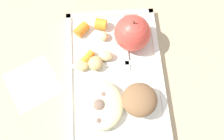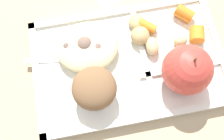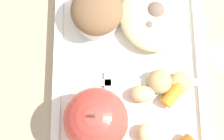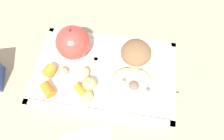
{
  "view_description": "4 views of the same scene",
  "coord_description": "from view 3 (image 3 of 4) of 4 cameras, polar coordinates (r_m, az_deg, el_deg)",
  "views": [
    {
      "loc": [
        0.22,
        -0.02,
        0.6
      ],
      "look_at": [
        -0.01,
        -0.01,
        0.03
      ],
      "focal_mm": 42.87,
      "sensor_mm": 36.0,
      "label": 1
    },
    {
      "loc": [
        0.06,
        0.17,
        0.48
      ],
      "look_at": [
        0.03,
        0.01,
        0.03
      ],
      "focal_mm": 43.49,
      "sensor_mm": 36.0,
      "label": 2
    },
    {
      "loc": [
        -0.13,
        0.03,
        0.49
      ],
      "look_at": [
        -0.02,
        0.03,
        0.05
      ],
      "focal_mm": 53.69,
      "sensor_mm": 36.0,
      "label": 3
    },
    {
      "loc": [
        0.05,
        -0.23,
        0.46
      ],
      "look_at": [
        0.02,
        -0.01,
        0.04
      ],
      "focal_mm": 32.25,
      "sensor_mm": 36.0,
      "label": 4
    }
  ],
  "objects": [
    {
      "name": "meatball_back",
      "position": [
        0.5,
        6.26,
        7.25
      ],
      "size": [
        0.03,
        0.03,
        0.03
      ],
      "primitive_type": "sphere",
      "color": "#755B4C",
      "rests_on": "lunch_tray"
    },
    {
      "name": "meatball_side",
      "position": [
        0.51,
        7.53,
        9.3
      ],
      "size": [
        0.03,
        0.03,
        0.03
      ],
      "primitive_type": "sphere",
      "color": "brown",
      "rests_on": "lunch_tray"
    },
    {
      "name": "green_apple",
      "position": [
        0.44,
        -2.79,
        -8.5
      ],
      "size": [
        0.09,
        0.09,
        0.09
      ],
      "color": "#C63D33",
      "rests_on": "lunch_tray"
    },
    {
      "name": "egg_noodle_pile",
      "position": [
        0.51,
        7.06,
        9.12
      ],
      "size": [
        0.11,
        0.1,
        0.03
      ],
      "primitive_type": "ellipsoid",
      "color": "beige",
      "rests_on": "lunch_tray"
    },
    {
      "name": "potato_chunk_large",
      "position": [
        0.48,
        5.22,
        -4.1
      ],
      "size": [
        0.03,
        0.04,
        0.02
      ],
      "primitive_type": "ellipsoid",
      "rotation": [
        0.0,
        0.0,
        6.24
      ],
      "color": "tan",
      "rests_on": "lunch_tray"
    },
    {
      "name": "meatball_front",
      "position": [
        0.51,
        7.29,
        9.57
      ],
      "size": [
        0.04,
        0.04,
        0.04
      ],
      "primitive_type": "sphere",
      "color": "#755B4C",
      "rests_on": "lunch_tray"
    },
    {
      "name": "carrot_slice_edge",
      "position": [
        0.48,
        10.24,
        -4.19
      ],
      "size": [
        0.04,
        0.04,
        0.02
      ],
      "primitive_type": "cylinder",
      "rotation": [
        0.0,
        1.57,
        5.58
      ],
      "color": "orange",
      "rests_on": "lunch_tray"
    },
    {
      "name": "potato_chunk_golden",
      "position": [
        0.49,
        11.64,
        -2.13
      ],
      "size": [
        0.04,
        0.04,
        0.02
      ],
      "primitive_type": "ellipsoid",
      "rotation": [
        0.0,
        0.0,
        5.4
      ],
      "color": "tan",
      "rests_on": "lunch_tray"
    },
    {
      "name": "potato_chunk_small",
      "position": [
        0.47,
        5.62,
        -10.65
      ],
      "size": [
        0.03,
        0.03,
        0.02
      ],
      "primitive_type": "ellipsoid",
      "rotation": [
        0.0,
        0.0,
        0.24
      ],
      "color": "tan",
      "rests_on": "lunch_tray"
    },
    {
      "name": "potato_chunk_wedge",
      "position": [
        0.48,
        8.07,
        -1.97
      ],
      "size": [
        0.05,
        0.05,
        0.03
      ],
      "primitive_type": "ellipsoid",
      "rotation": [
        0.0,
        0.0,
        2.37
      ],
      "color": "tan",
      "rests_on": "lunch_tray"
    },
    {
      "name": "ground",
      "position": [
        0.51,
        2.81,
        0.55
      ],
      "size": [
        6.0,
        6.0,
        0.0
      ],
      "primitive_type": "plane",
      "color": "tan"
    },
    {
      "name": "bran_muffin",
      "position": [
        0.49,
        -2.61,
        9.7
      ],
      "size": [
        0.08,
        0.08,
        0.06
      ],
      "color": "silver",
      "rests_on": "lunch_tray"
    },
    {
      "name": "lunch_tray",
      "position": [
        0.5,
        2.82,
        0.67
      ],
      "size": [
        0.35,
        0.22,
        0.02
      ],
      "color": "silver",
      "rests_on": "ground"
    }
  ]
}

